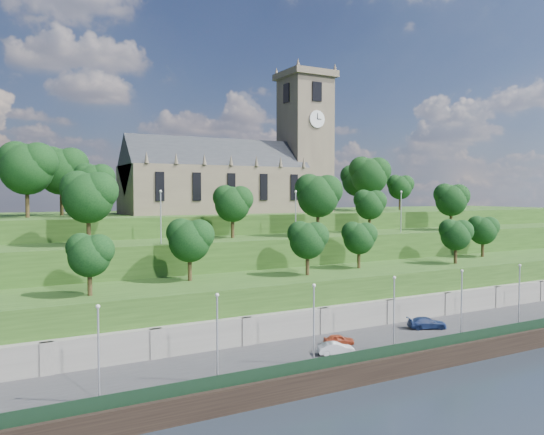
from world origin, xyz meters
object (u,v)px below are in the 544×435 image
church (242,170)px  car_left (339,340)px  car_middle (336,349)px  car_right (427,323)px

church → car_left: (-6.95, -39.46, -19.96)m
car_middle → car_left: bearing=-19.5°
car_left → car_middle: (-2.30, -2.72, 0.06)m
car_left → car_middle: car_middle is taller
car_middle → car_right: car_right is taller
church → car_right: church is taller
church → car_right: 44.09m
car_middle → car_right: bearing=-57.2°
car_left → church: bearing=9.5°
church → car_left: bearing=-100.0°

